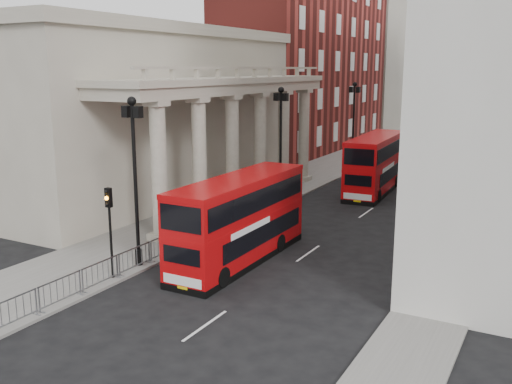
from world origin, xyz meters
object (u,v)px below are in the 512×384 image
object	(u,v)px
lamp_post_mid	(281,136)
bus_near	(240,218)
lamp_post_north	(354,119)
pedestrian_b	(242,189)
lamp_post_south	(135,170)
bus_far	(376,163)
pedestrian_a	(164,210)
monument_column	(501,31)
traffic_light	(109,216)
pedestrian_c	(282,183)

from	to	relation	value
lamp_post_mid	bus_near	xyz separation A→B (m)	(3.99, -12.82, -2.62)
lamp_post_north	pedestrian_b	xyz separation A→B (m)	(-2.68, -17.00, -4.01)
lamp_post_north	lamp_post_south	bearing A→B (deg)	-90.00
bus_far	pedestrian_a	xyz separation A→B (m)	(-8.59, -16.29, -1.30)
monument_column	pedestrian_a	bearing A→B (deg)	-97.11
traffic_light	pedestrian_a	bearing A→B (deg)	112.80
lamp_post_mid	pedestrian_b	bearing A→B (deg)	-159.60
lamp_post_south	bus_far	size ratio (longest dim) A/B	0.79
pedestrian_a	pedestrian_c	world-z (taller)	pedestrian_a
lamp_post_mid	monument_column	bearing A→B (deg)	84.76
lamp_post_south	bus_far	xyz separation A→B (m)	(5.04, 22.95, -2.55)
lamp_post_south	pedestrian_c	bearing A→B (deg)	93.55
pedestrian_b	pedestrian_c	size ratio (longest dim) A/B	1.03
monument_column	pedestrian_b	size ratio (longest dim) A/B	34.56
lamp_post_mid	bus_near	distance (m)	13.68
bus_near	pedestrian_b	distance (m)	13.65
pedestrian_b	lamp_post_north	bearing A→B (deg)	-114.23
pedestrian_c	monument_column	bearing A→B (deg)	97.35
monument_column	pedestrian_c	xyz separation A→B (m)	(-7.76, -69.35, -15.10)
lamp_post_south	bus_far	world-z (taller)	lamp_post_south
pedestrian_a	pedestrian_c	size ratio (longest dim) A/B	1.22
lamp_post_mid	lamp_post_north	xyz separation A→B (m)	(0.00, 16.00, 0.00)
lamp_post_mid	lamp_post_north	distance (m)	16.00
lamp_post_north	pedestrian_a	bearing A→B (deg)	-97.97
lamp_post_south	lamp_post_north	bearing A→B (deg)	90.00
lamp_post_mid	pedestrian_a	xyz separation A→B (m)	(-3.55, -9.34, -3.86)
monument_column	lamp_post_mid	size ratio (longest dim) A/B	6.51
monument_column	pedestrian_b	world-z (taller)	monument_column
lamp_post_north	pedestrian_b	bearing A→B (deg)	-98.95
pedestrian_c	lamp_post_mid	bearing A→B (deg)	-52.69
lamp_post_south	pedestrian_c	distance (m)	19.12
pedestrian_c	pedestrian_b	bearing A→B (deg)	-98.86
lamp_post_south	monument_column	bearing A→B (deg)	85.71
lamp_post_north	pedestrian_c	world-z (taller)	lamp_post_north
monument_column	lamp_post_north	size ratio (longest dim) A/B	6.51
bus_far	pedestrian_b	size ratio (longest dim) A/B	6.74
lamp_post_mid	pedestrian_c	bearing A→B (deg)	113.57
lamp_post_south	lamp_post_north	world-z (taller)	same
bus_near	bus_far	bearing A→B (deg)	86.87
traffic_light	pedestrian_b	size ratio (longest dim) A/B	2.74
traffic_light	bus_far	distance (m)	25.47
bus_near	monument_column	bearing A→B (deg)	88.14
lamp_post_north	pedestrian_c	size ratio (longest dim) A/B	5.44
pedestrian_a	pedestrian_b	world-z (taller)	pedestrian_a
lamp_post_north	pedestrian_c	distance (m)	13.99
lamp_post_north	pedestrian_c	bearing A→B (deg)	-94.96
monument_column	lamp_post_mid	distance (m)	73.14
pedestrian_c	traffic_light	bearing A→B (deg)	-72.78
pedestrian_b	pedestrian_c	distance (m)	3.95
traffic_light	pedestrian_b	xyz separation A→B (m)	(-2.78, 17.02, -2.20)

